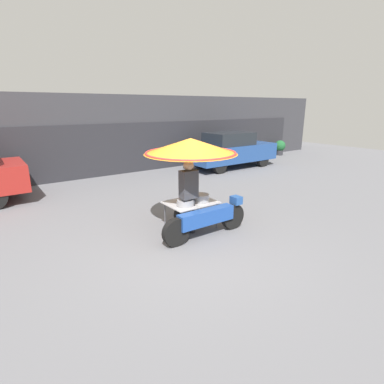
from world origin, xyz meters
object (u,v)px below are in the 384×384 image
at_px(vendor_person, 189,193).
at_px(vendor_motorcycle_cart, 192,158).
at_px(parked_car, 231,150).
at_px(potted_plant, 280,147).

bearing_deg(vendor_person, vendor_motorcycle_cart, 36.50).
bearing_deg(vendor_motorcycle_cart, vendor_person, -143.50).
relative_size(vendor_motorcycle_cart, vendor_person, 1.29).
xyz_separation_m(vendor_motorcycle_cart, vendor_person, (-0.21, -0.16, -0.72)).
height_order(vendor_motorcycle_cart, parked_car, vendor_motorcycle_cart).
distance_m(vendor_motorcycle_cart, parked_car, 7.53).
height_order(parked_car, potted_plant, parked_car).
xyz_separation_m(vendor_motorcycle_cart, parked_car, (5.68, 4.87, -0.84)).
bearing_deg(parked_car, vendor_person, -139.56).
bearing_deg(parked_car, vendor_motorcycle_cart, -139.42).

